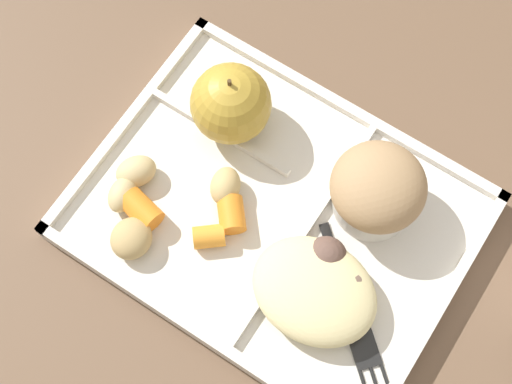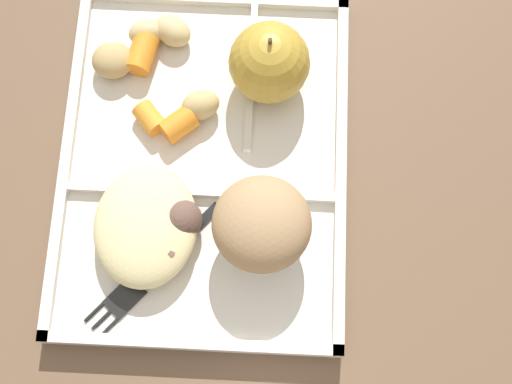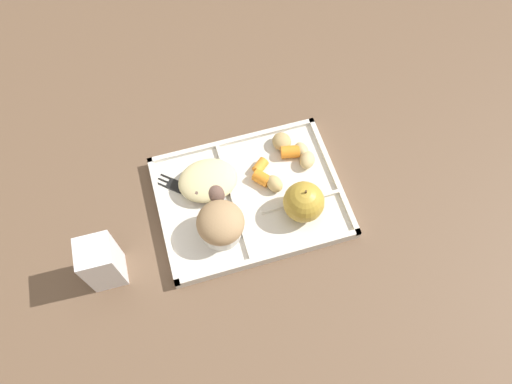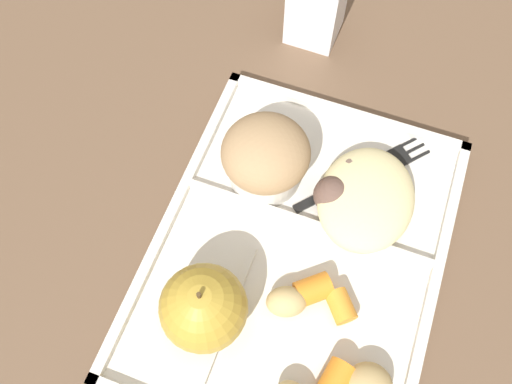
{
  "view_description": "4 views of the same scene",
  "coord_description": "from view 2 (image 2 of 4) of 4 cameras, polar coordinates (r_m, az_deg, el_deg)",
  "views": [
    {
      "loc": [
        0.11,
        -0.2,
        0.68
      ],
      "look_at": [
        -0.02,
        0.0,
        0.04
      ],
      "focal_mm": 55.52,
      "sensor_mm": 36.0,
      "label": 1
    },
    {
      "loc": [
        0.21,
        0.06,
        0.63
      ],
      "look_at": [
        0.04,
        0.05,
        0.05
      ],
      "focal_mm": 50.43,
      "sensor_mm": 36.0,
      "label": 2
    },
    {
      "loc": [
        0.1,
        0.38,
        0.81
      ],
      "look_at": [
        -0.01,
        0.01,
        0.05
      ],
      "focal_mm": 33.62,
      "sensor_mm": 36.0,
      "label": 3
    },
    {
      "loc": [
        -0.17,
        -0.02,
        0.49
      ],
      "look_at": [
        0.02,
        0.05,
        0.07
      ],
      "focal_mm": 37.87,
      "sensor_mm": 36.0,
      "label": 4
    }
  ],
  "objects": [
    {
      "name": "potato_chunk_golden",
      "position": [
        0.69,
        -11.3,
        10.2
      ],
      "size": [
        0.04,
        0.04,
        0.03
      ],
      "primitive_type": "ellipsoid",
      "rotation": [
        0.0,
        0.0,
        1.71
      ],
      "color": "tan",
      "rests_on": "lunch_tray"
    },
    {
      "name": "egg_noodle_pile",
      "position": [
        0.62,
        -8.75,
        -2.68
      ],
      "size": [
        0.11,
        0.09,
        0.04
      ],
      "primitive_type": "ellipsoid",
      "color": "beige",
      "rests_on": "lunch_tray"
    },
    {
      "name": "meatball_side",
      "position": [
        0.63,
        -9.0,
        -3.51
      ],
      "size": [
        0.03,
        0.03,
        0.03
      ],
      "primitive_type": "sphere",
      "color": "brown",
      "rests_on": "lunch_tray"
    },
    {
      "name": "potato_chunk_corner",
      "position": [
        0.7,
        -8.67,
        12.39
      ],
      "size": [
        0.03,
        0.04,
        0.02
      ],
      "primitive_type": "ellipsoid",
      "rotation": [
        0.0,
        0.0,
        0.23
      ],
      "color": "tan",
      "rests_on": "lunch_tray"
    },
    {
      "name": "carrot_slice_edge",
      "position": [
        0.69,
        -9.04,
        10.74
      ],
      "size": [
        0.04,
        0.03,
        0.02
      ],
      "primitive_type": "cylinder",
      "rotation": [
        0.0,
        1.57,
        2.93
      ],
      "color": "orange",
      "rests_on": "lunch_tray"
    },
    {
      "name": "plastic_fork",
      "position": [
        0.63,
        -8.63,
        -6.55
      ],
      "size": [
        0.12,
        0.11,
        0.0
      ],
      "color": "black",
      "rests_on": "lunch_tray"
    },
    {
      "name": "carrot_slice_back",
      "position": [
        0.66,
        -8.43,
        5.81
      ],
      "size": [
        0.03,
        0.03,
        0.02
      ],
      "primitive_type": "cylinder",
      "rotation": [
        0.0,
        1.57,
        3.84
      ],
      "color": "orange",
      "rests_on": "lunch_tray"
    },
    {
      "name": "potato_chunk_browned",
      "position": [
        0.66,
        -4.43,
        6.87
      ],
      "size": [
        0.04,
        0.04,
        0.03
      ],
      "primitive_type": "ellipsoid",
      "rotation": [
        0.0,
        0.0,
        5.1
      ],
      "color": "tan",
      "rests_on": "lunch_tray"
    },
    {
      "name": "meatball_center",
      "position": [
        0.62,
        -5.92,
        -2.2
      ],
      "size": [
        0.04,
        0.04,
        0.04
      ],
      "primitive_type": "sphere",
      "color": "brown",
      "rests_on": "lunch_tray"
    },
    {
      "name": "bran_muffin",
      "position": [
        0.6,
        0.45,
        -2.75
      ],
      "size": [
        0.08,
        0.08,
        0.07
      ],
      "color": "silver",
      "rests_on": "lunch_tray"
    },
    {
      "name": "meatball_back",
      "position": [
        0.62,
        -8.75,
        -2.77
      ],
      "size": [
        0.04,
        0.04,
        0.04
      ],
      "primitive_type": "sphere",
      "color": "#755B4C",
      "rests_on": "lunch_tray"
    },
    {
      "name": "green_apple",
      "position": [
        0.65,
        1.06,
        10.21
      ],
      "size": [
        0.07,
        0.07,
        0.08
      ],
      "color": "#B79333",
      "rests_on": "lunch_tray"
    },
    {
      "name": "carrot_slice_near_corner",
      "position": [
        0.66,
        -6.16,
        5.35
      ],
      "size": [
        0.04,
        0.04,
        0.02
      ],
      "primitive_type": "cylinder",
      "rotation": [
        0.0,
        1.57,
        5.42
      ],
      "color": "orange",
      "rests_on": "lunch_tray"
    },
    {
      "name": "potato_chunk_small",
      "position": [
        0.7,
        -6.63,
        12.58
      ],
      "size": [
        0.04,
        0.05,
        0.03
      ],
      "primitive_type": "ellipsoid",
      "rotation": [
        0.0,
        0.0,
        4.13
      ],
      "color": "tan",
      "rests_on": "lunch_tray"
    },
    {
      "name": "meatball_front",
      "position": [
        0.62,
        -7.01,
        -4.86
      ],
      "size": [
        0.03,
        0.03,
        0.03
      ],
      "primitive_type": "sphere",
      "color": "#755B4C",
      "rests_on": "lunch_tray"
    },
    {
      "name": "ground",
      "position": [
        0.67,
        -4.06,
        2.06
      ],
      "size": [
        6.0,
        6.0,
        0.0
      ],
      "primitive_type": "plane",
      "color": "brown"
    },
    {
      "name": "lunch_tray",
      "position": [
        0.66,
        -4.09,
        2.31
      ],
      "size": [
        0.34,
        0.26,
        0.02
      ],
      "color": "silver",
      "rests_on": "ground"
    }
  ]
}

